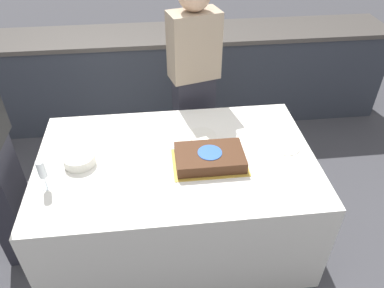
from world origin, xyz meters
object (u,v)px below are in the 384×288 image
(wine_glass, at_px, (42,171))
(person_cutting_cake, at_px, (194,81))
(plate_stack, at_px, (79,160))
(cake, at_px, (210,158))

(wine_glass, bearing_deg, person_cutting_cake, 44.54)
(person_cutting_cake, bearing_deg, wine_glass, 29.71)
(plate_stack, distance_m, person_cutting_cake, 1.10)
(plate_stack, bearing_deg, cake, -5.84)
(wine_glass, bearing_deg, cake, 6.49)
(plate_stack, height_order, wine_glass, wine_glass)
(wine_glass, xyz_separation_m, person_cutting_cake, (0.96, 0.95, -0.01))
(cake, height_order, wine_glass, wine_glass)
(wine_glass, distance_m, person_cutting_cake, 1.35)
(cake, relative_size, plate_stack, 2.37)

